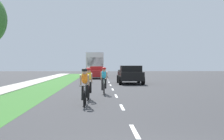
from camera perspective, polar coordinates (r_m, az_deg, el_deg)
name	(u,v)px	position (r m, az deg, el deg)	size (l,w,h in m)	color
ground_plane	(111,87)	(25.30, -0.14, -2.95)	(120.00, 120.00, 0.00)	#38383A
grass_verge	(47,87)	(25.61, -11.43, -2.91)	(2.83, 70.00, 0.01)	#38722D
sidewalk_concrete	(17,87)	(26.10, -16.58, -2.86)	(1.91, 70.00, 0.10)	#B2ADA3
lane_markings_center	(110,83)	(29.29, -0.42, -2.41)	(0.12, 53.13, 0.01)	white
cyclist_lead	(85,86)	(13.46, -4.85, -2.92)	(0.42, 1.72, 1.58)	black
cyclist_trailing	(88,83)	(15.68, -4.21, -2.37)	(0.42, 1.72, 1.58)	black
cyclist_distant	(104,80)	(18.62, -1.44, -1.85)	(0.42, 1.72, 1.58)	black
pickup_black	(130,75)	(28.97, 3.24, -0.82)	(2.22, 5.10, 1.64)	black
sedan_red	(97,72)	(39.81, -2.75, -0.42)	(1.98, 4.30, 1.52)	red
bus_white	(95,63)	(51.21, -2.98, 1.24)	(2.78, 11.60, 3.48)	silver
suv_blue	(96,68)	(70.12, -2.84, 0.32)	(2.15, 4.70, 1.79)	#23389E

